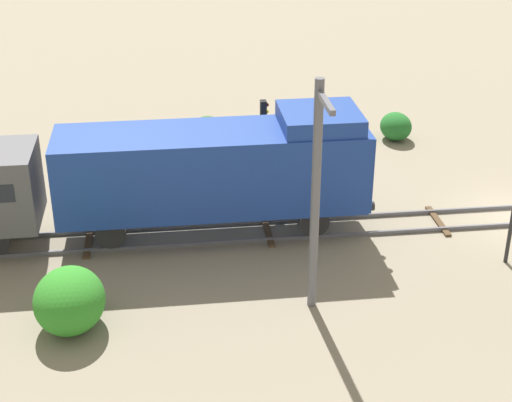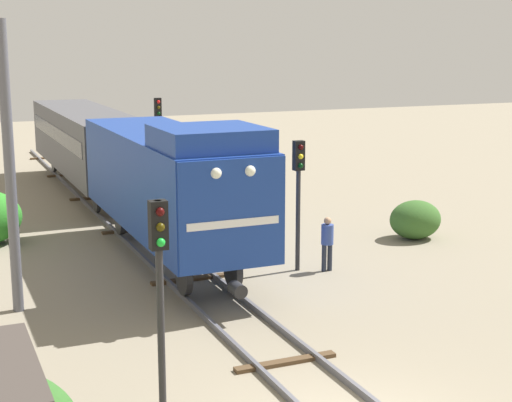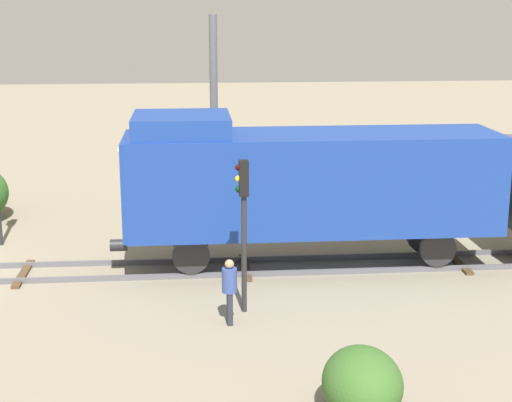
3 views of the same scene
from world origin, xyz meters
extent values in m
cube|color=#4C3823|center=(0.00, 3.32, 0.04)|extent=(2.40, 0.24, 0.09)
cube|color=#4C3823|center=(0.00, 9.96, 0.04)|extent=(2.40, 0.24, 0.09)
cube|color=#4C3823|center=(0.00, 16.60, 0.04)|extent=(2.40, 0.24, 0.09)
cube|color=navy|center=(0.00, 12.02, 2.71)|extent=(2.90, 11.00, 2.90)
cube|color=navy|center=(0.00, 8.12, 4.46)|extent=(2.75, 2.80, 0.60)
cube|color=navy|center=(0.00, 6.47, 2.71)|extent=(2.84, 0.10, 2.84)
cube|color=white|center=(0.00, 6.43, 2.51)|extent=(2.46, 0.06, 0.20)
sphere|color=white|center=(-0.45, 6.42, 3.81)|extent=(0.28, 0.28, 0.28)
sphere|color=white|center=(0.45, 6.42, 3.81)|extent=(0.28, 0.28, 0.28)
cylinder|color=#262628|center=(0.00, 6.17, 0.86)|extent=(0.36, 0.50, 0.36)
cylinder|color=#262628|center=(-0.72, 8.32, 0.71)|extent=(0.18, 1.10, 1.10)
cylinder|color=#262628|center=(0.72, 8.32, 0.71)|extent=(0.18, 1.10, 1.10)
cylinder|color=#262628|center=(-0.72, 15.72, 0.71)|extent=(0.18, 1.10, 1.10)
cylinder|color=#262628|center=(0.72, 15.72, 0.71)|extent=(0.18, 1.10, 1.10)
cylinder|color=#262628|center=(3.40, 9.68, 2.02)|extent=(0.14, 0.14, 4.04)
cube|color=black|center=(3.40, 9.68, 3.59)|extent=(0.32, 0.24, 0.90)
sphere|color=#390606|center=(3.40, 9.54, 3.86)|extent=(0.16, 0.16, 0.16)
sphere|color=yellow|center=(3.40, 9.54, 3.58)|extent=(0.16, 0.16, 0.16)
sphere|color=black|center=(3.40, 9.54, 3.30)|extent=(0.16, 0.16, 0.16)
cylinder|color=#262B38|center=(4.10, 9.26, 0.42)|extent=(0.15, 0.15, 0.85)
cylinder|color=#262B38|center=(4.30, 9.26, 0.42)|extent=(0.15, 0.15, 0.85)
cylinder|color=#33478C|center=(4.20, 9.26, 1.16)|extent=(0.38, 0.38, 0.62)
sphere|color=tan|center=(4.20, 9.26, 1.58)|extent=(0.23, 0.23, 0.23)
cylinder|color=#595960|center=(-5.00, 9.24, 3.76)|extent=(0.28, 0.28, 7.53)
cube|color=#595960|center=(-5.90, 9.24, 7.13)|extent=(1.80, 0.16, 0.16)
ellipsoid|color=#2E8626|center=(-5.27, 16.74, 0.96)|extent=(2.63, 2.15, 1.91)
ellipsoid|color=#355E26|center=(9.01, 11.57, 0.70)|extent=(1.91, 1.57, 1.39)
camera|label=1|loc=(-25.69, 13.63, 14.07)|focal=55.00mm
camera|label=2|loc=(-6.95, -11.30, 7.00)|focal=55.00mm
camera|label=3|loc=(22.65, 8.30, 7.80)|focal=55.00mm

